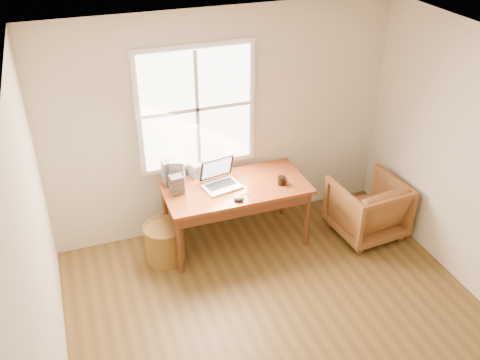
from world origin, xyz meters
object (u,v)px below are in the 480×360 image
object	(u,v)px
laptop	(221,176)
coffee_mug	(282,181)
wicker_stool	(165,243)
cd_stack_a	(177,173)
armchair	(367,207)
desk	(236,187)

from	to	relation	value
laptop	coffee_mug	xyz separation A→B (m)	(0.65, -0.16, -0.10)
laptop	coffee_mug	bearing A→B (deg)	-25.25
wicker_stool	coffee_mug	distance (m)	1.46
wicker_stool	laptop	xyz separation A→B (m)	(0.69, 0.08, 0.68)
wicker_stool	coffee_mug	bearing A→B (deg)	-3.50
cd_stack_a	coffee_mug	bearing A→B (deg)	-19.35
coffee_mug	armchair	bearing A→B (deg)	-24.83
laptop	wicker_stool	bearing A→B (deg)	174.84
laptop	desk	bearing A→B (deg)	-17.37
desk	coffee_mug	xyz separation A→B (m)	(0.49, -0.14, 0.07)
armchair	wicker_stool	bearing A→B (deg)	-11.92
laptop	coffee_mug	world-z (taller)	laptop
wicker_stool	laptop	world-z (taller)	laptop
laptop	armchair	bearing A→B (deg)	-24.41
coffee_mug	cd_stack_a	xyz separation A→B (m)	(-1.09, 0.38, 0.11)
cd_stack_a	wicker_stool	bearing A→B (deg)	-130.23
desk	armchair	size ratio (longest dim) A/B	2.06
desk	cd_stack_a	bearing A→B (deg)	158.17
armchair	coffee_mug	world-z (taller)	coffee_mug
armchair	laptop	bearing A→B (deg)	-17.48
wicker_stool	desk	bearing A→B (deg)	4.06
coffee_mug	cd_stack_a	distance (m)	1.16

